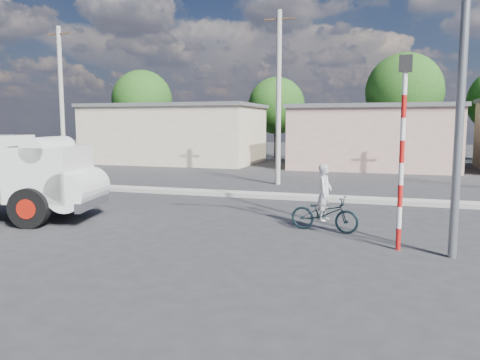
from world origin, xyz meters
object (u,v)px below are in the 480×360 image
(bicycle, at_px, (324,213))
(traffic_pole, at_px, (403,136))
(cyclist, at_px, (325,203))
(streetlight, at_px, (456,21))

(bicycle, bearing_deg, traffic_pole, -117.06)
(cyclist, relative_size, streetlight, 0.17)
(bicycle, relative_size, cyclist, 1.22)
(bicycle, bearing_deg, streetlight, -111.51)
(traffic_pole, bearing_deg, bicycle, 143.65)
(traffic_pole, height_order, streetlight, streetlight)
(bicycle, bearing_deg, cyclist, 0.00)
(cyclist, bearing_deg, traffic_pole, -117.06)
(streetlight, bearing_deg, bicycle, 149.20)
(bicycle, xyz_separation_m, streetlight, (2.80, -1.67, 4.48))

